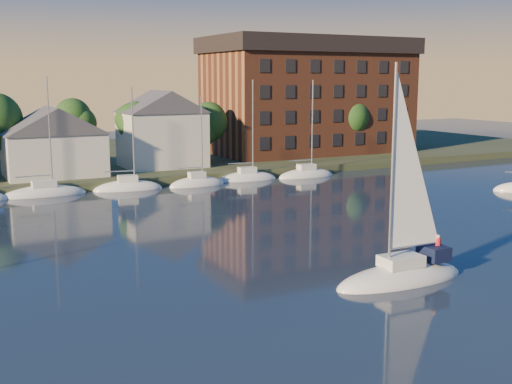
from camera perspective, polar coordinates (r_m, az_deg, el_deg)
ground at (r=30.68m, az=15.82°, el=-13.96°), size 260.00×260.00×0.00m
shoreline_land at (r=97.86m, az=-15.85°, el=2.46°), size 160.00×50.00×2.00m
wooden_dock at (r=75.71m, az=-12.21°, el=0.48°), size 120.00×3.00×1.00m
clubhouse_centre at (r=78.60m, az=-17.57°, el=4.36°), size 11.55×8.40×8.08m
clubhouse_east at (r=84.01m, az=-8.38°, el=5.65°), size 10.50×8.40×9.80m
condo_block at (r=100.58m, az=4.66°, el=8.60°), size 31.00×17.00×17.40m
tree_line at (r=86.01m, az=-13.09°, el=6.39°), size 93.40×5.40×8.90m
moored_fleet at (r=71.10m, az=-17.78°, el=-0.30°), size 71.50×2.40×12.05m
hero_sailboat at (r=40.66m, az=12.89°, el=-6.92°), size 9.26×3.14×14.32m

